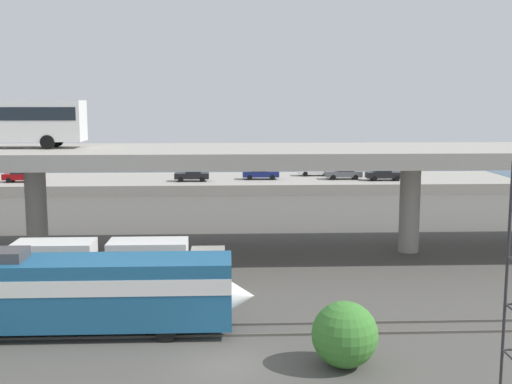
% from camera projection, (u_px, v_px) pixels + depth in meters
% --- Properties ---
extents(ground_plane, '(260.00, 260.00, 0.00)m').
position_uv_depth(ground_plane, '(224.00, 364.00, 27.45)').
color(ground_plane, '#4C4944').
extents(rail_strip_near, '(110.00, 0.12, 0.12)m').
position_uv_depth(rail_strip_near, '(224.00, 335.00, 30.66)').
color(rail_strip_near, '#59544C').
rests_on(rail_strip_near, ground_plane).
extents(rail_strip_far, '(110.00, 0.12, 0.12)m').
position_uv_depth(rail_strip_far, '(225.00, 324.00, 32.14)').
color(rail_strip_far, '#59544C').
rests_on(rail_strip_far, ground_plane).
extents(train_locomotive, '(17.51, 3.04, 4.18)m').
position_uv_depth(train_locomotive, '(78.00, 290.00, 30.79)').
color(train_locomotive, '#1E5984').
rests_on(train_locomotive, ground_plane).
extents(highway_overpass, '(96.00, 10.81, 7.76)m').
position_uv_depth(highway_overpass, '(225.00, 158.00, 46.22)').
color(highway_overpass, '#9E998E').
rests_on(highway_overpass, ground_plane).
extents(service_truck_west, '(6.80, 2.46, 3.04)m').
position_uv_depth(service_truck_west, '(163.00, 264.00, 37.78)').
color(service_truck_west, '#9E998C').
rests_on(service_truck_west, ground_plane).
extents(service_truck_east, '(6.80, 2.46, 3.04)m').
position_uv_depth(service_truck_east, '(40.00, 265.00, 37.47)').
color(service_truck_east, '#9E998C').
rests_on(service_truck_east, ground_plane).
extents(pier_parking_lot, '(72.55, 13.78, 1.27)m').
position_uv_depth(pier_parking_lot, '(227.00, 183.00, 81.74)').
color(pier_parking_lot, '#9E998E').
rests_on(pier_parking_lot, ground_plane).
extents(parked_car_0, '(4.54, 1.90, 1.50)m').
position_uv_depth(parked_car_0, '(260.00, 173.00, 80.54)').
color(parked_car_0, navy).
rests_on(parked_car_0, pier_parking_lot).
extents(parked_car_1, '(4.42, 1.93, 1.50)m').
position_uv_depth(parked_car_1, '(315.00, 170.00, 84.33)').
color(parked_car_1, silver).
rests_on(parked_car_1, pier_parking_lot).
extents(parked_car_2, '(4.49, 1.82, 1.50)m').
position_uv_depth(parked_car_2, '(22.00, 176.00, 77.81)').
color(parked_car_2, maroon).
rests_on(parked_car_2, pier_parking_lot).
extents(parked_car_3, '(4.54, 1.95, 1.50)m').
position_uv_depth(parked_car_3, '(344.00, 173.00, 80.64)').
color(parked_car_3, '#515459').
rests_on(parked_car_3, pier_parking_lot).
extents(parked_car_4, '(4.50, 1.88, 1.50)m').
position_uv_depth(parked_car_4, '(384.00, 174.00, 79.44)').
color(parked_car_4, black).
rests_on(parked_car_4, pier_parking_lot).
extents(parked_car_5, '(4.18, 1.83, 1.50)m').
position_uv_depth(parked_car_5, '(192.00, 175.00, 78.61)').
color(parked_car_5, black).
rests_on(parked_car_5, pier_parking_lot).
extents(harbor_water, '(140.00, 36.00, 0.01)m').
position_uv_depth(harbor_water, '(227.00, 169.00, 104.57)').
color(harbor_water, navy).
rests_on(harbor_water, ground_plane).
extents(shrub_right, '(2.82, 2.82, 2.82)m').
position_uv_depth(shrub_right, '(345.00, 335.00, 27.05)').
color(shrub_right, '#3C7F30').
rests_on(shrub_right, ground_plane).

